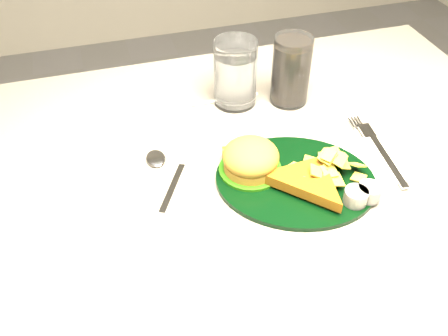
# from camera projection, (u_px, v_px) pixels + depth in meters

# --- Properties ---
(table) EXTENTS (1.20, 0.80, 0.75)m
(table) POSITION_uv_depth(u_px,v_px,m) (229.00, 293.00, 1.12)
(table) COLOR gray
(table) RESTS_ON ground
(dinner_plate) EXTENTS (0.33, 0.31, 0.06)m
(dinner_plate) POSITION_uv_depth(u_px,v_px,m) (297.00, 169.00, 0.82)
(dinner_plate) COLOR black
(dinner_plate) RESTS_ON table
(water_glass) EXTENTS (0.11, 0.11, 0.13)m
(water_glass) POSITION_uv_depth(u_px,v_px,m) (235.00, 73.00, 0.97)
(water_glass) COLOR white
(water_glass) RESTS_ON table
(cola_glass) EXTENTS (0.08, 0.08, 0.14)m
(cola_glass) POSITION_uv_depth(u_px,v_px,m) (291.00, 71.00, 0.98)
(cola_glass) COLOR black
(cola_glass) RESTS_ON table
(fork_napkin) EXTENTS (0.15, 0.19, 0.01)m
(fork_napkin) POSITION_uv_depth(u_px,v_px,m) (385.00, 158.00, 0.88)
(fork_napkin) COLOR white
(fork_napkin) RESTS_ON table
(spoon) EXTENTS (0.11, 0.16, 0.01)m
(spoon) POSITION_uv_depth(u_px,v_px,m) (172.00, 187.00, 0.83)
(spoon) COLOR silver
(spoon) RESTS_ON table
(wrapped_straw) EXTENTS (0.19, 0.07, 0.01)m
(wrapped_straw) POSITION_uv_depth(u_px,v_px,m) (213.00, 101.00, 1.01)
(wrapped_straw) COLOR white
(wrapped_straw) RESTS_ON table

